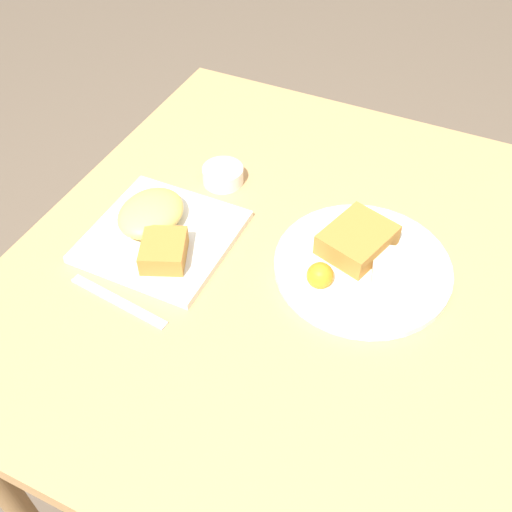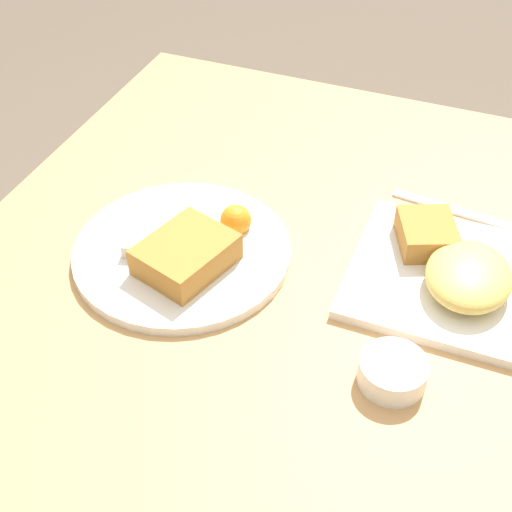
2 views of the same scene
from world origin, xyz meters
name	(u,v)px [view 2 (image 2 of 2)]	position (x,y,z in m)	size (l,w,h in m)	color
dining_table	(279,309)	(0.00, 0.00, 0.65)	(1.00, 0.88, 0.74)	tan
plate_square_near	(451,271)	(0.05, -0.22, 0.76)	(0.24, 0.24, 0.06)	white
plate_oval_far	(183,248)	(-0.03, 0.13, 0.76)	(0.30, 0.30, 0.05)	white
sauce_ramekin	(393,372)	(-0.14, -0.18, 0.76)	(0.08, 0.08, 0.03)	white
butter_knife	(455,211)	(0.20, -0.20, 0.74)	(0.04, 0.19, 0.00)	silver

